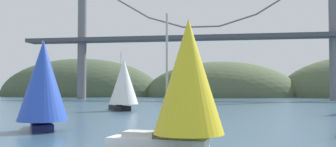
% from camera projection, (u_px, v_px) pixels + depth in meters
% --- Properties ---
extents(headland_center, '(62.97, 44.00, 28.35)m').
position_uv_depth(headland_center, '(221.00, 97.00, 152.04)').
color(headland_center, '#4C5B3D').
rests_on(headland_center, ground_plane).
extents(headland_left, '(71.13, 44.00, 32.14)m').
position_uv_depth(headland_left, '(80.00, 96.00, 161.68)').
color(headland_left, '#425138').
rests_on(headland_left, ground_plane).
extents(suspension_bridge, '(112.29, 6.00, 41.99)m').
position_uv_depth(suspension_bridge, '(201.00, 34.00, 114.13)').
color(suspension_bridge, slate).
rests_on(suspension_bridge, ground_plane).
extents(sailboat_blue_spinnaker, '(6.07, 7.44, 7.82)m').
position_uv_depth(sailboat_blue_spinnaker, '(43.00, 83.00, 31.92)').
color(sailboat_blue_spinnaker, '#191E4C').
rests_on(sailboat_blue_spinnaker, ground_plane).
extents(sailboat_yellow_sail, '(7.29, 4.62, 8.11)m').
position_uv_depth(sailboat_yellow_sail, '(186.00, 80.00, 21.87)').
color(sailboat_yellow_sail, white).
rests_on(sailboat_yellow_sail, ground_plane).
extents(sailboat_white_mainsail, '(7.04, 8.07, 9.62)m').
position_uv_depth(sailboat_white_mainsail, '(124.00, 83.00, 59.88)').
color(sailboat_white_mainsail, black).
rests_on(sailboat_white_mainsail, ground_plane).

